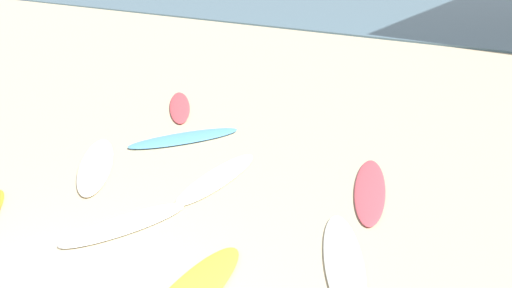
# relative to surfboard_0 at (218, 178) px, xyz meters

# --- Properties ---
(surfboard_0) EXTENTS (0.58, 2.23, 0.06)m
(surfboard_0) POSITION_rel_surfboard_0_xyz_m (0.00, 0.00, 0.00)
(surfboard_0) COLOR silver
(surfboard_0) RESTS_ON ground_plane
(surfboard_1) EXTENTS (1.20, 2.35, 0.06)m
(surfboard_1) POSITION_rel_surfboard_0_xyz_m (2.43, 1.01, -0.00)
(surfboard_1) COLOR #D14952
(surfboard_1) RESTS_ON ground_plane
(surfboard_4) EXTENTS (2.10, 2.19, 0.08)m
(surfboard_4) POSITION_rel_surfboard_0_xyz_m (-2.21, -0.80, 0.01)
(surfboard_4) COLOR #EFE2C4
(surfboard_4) RESTS_ON ground_plane
(surfboard_5) EXTENTS (1.23, 1.96, 0.08)m
(surfboard_5) POSITION_rel_surfboard_0_xyz_m (-0.28, -1.91, 0.01)
(surfboard_5) COLOR white
(surfboard_5) RESTS_ON ground_plane
(surfboard_6) EXTENTS (1.81, 2.30, 0.09)m
(surfboard_6) POSITION_rel_surfboard_0_xyz_m (-1.62, 1.05, 0.01)
(surfboard_6) COLOR #559CD4
(surfboard_6) RESTS_ON ground_plane
(surfboard_8) EXTENTS (1.47, 2.17, 0.06)m
(surfboard_8) POSITION_rel_surfboard_0_xyz_m (2.77, -1.00, -0.00)
(surfboard_8) COLOR silver
(surfboard_8) RESTS_ON ground_plane
(surfboard_9) EXTENTS (1.94, 2.11, 0.08)m
(surfboard_9) POSITION_rel_surfboard_0_xyz_m (-3.02, 2.53, 0.01)
(surfboard_9) COLOR #DB464D
(surfboard_9) RESTS_ON ground_plane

